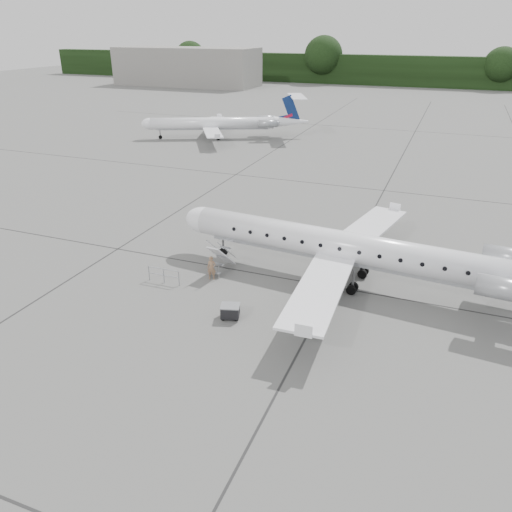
% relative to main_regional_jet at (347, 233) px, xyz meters
% --- Properties ---
extents(ground, '(320.00, 320.00, 0.00)m').
position_rel_main_regional_jet_xyz_m(ground, '(2.90, -7.56, -3.44)').
color(ground, slate).
rests_on(ground, ground).
extents(treeline, '(260.00, 4.00, 8.00)m').
position_rel_main_regional_jet_xyz_m(treeline, '(2.90, 122.44, 0.56)').
color(treeline, black).
rests_on(treeline, ground).
extents(terminal_building, '(40.00, 14.00, 10.00)m').
position_rel_main_regional_jet_xyz_m(terminal_building, '(-67.10, 102.44, 1.56)').
color(terminal_building, slate).
rests_on(terminal_building, ground).
extents(main_regional_jet, '(28.48, 21.66, 6.89)m').
position_rel_main_regional_jet_xyz_m(main_regional_jet, '(0.00, 0.00, 0.00)').
color(main_regional_jet, white).
rests_on(main_regional_jet, ground).
extents(airstair, '(1.06, 2.44, 2.16)m').
position_rel_main_regional_jet_xyz_m(airstair, '(-8.04, -1.49, -2.36)').
color(airstair, white).
rests_on(airstair, ground).
extents(passenger, '(0.67, 0.53, 1.61)m').
position_rel_main_regional_jet_xyz_m(passenger, '(-8.16, -2.82, -2.64)').
color(passenger, '#8A674B').
rests_on(passenger, ground).
extents(safety_railing, '(2.20, 0.12, 1.00)m').
position_rel_main_regional_jet_xyz_m(safety_railing, '(-10.82, -4.44, -2.94)').
color(safety_railing, gray).
rests_on(safety_railing, ground).
extents(baggage_cart, '(1.23, 1.10, 0.89)m').
position_rel_main_regional_jet_xyz_m(baggage_cart, '(-5.04, -6.83, -3.00)').
color(baggage_cart, black).
rests_on(baggage_cart, ground).
extents(bg_regional_left, '(28.10, 24.86, 6.10)m').
position_rel_main_regional_jet_xyz_m(bg_regional_left, '(-28.08, 38.41, -0.39)').
color(bg_regional_left, white).
rests_on(bg_regional_left, ground).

